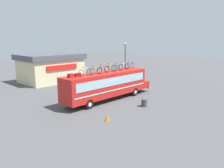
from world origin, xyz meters
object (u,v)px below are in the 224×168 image
object	(u,v)px
rooftop_bicycle_7	(130,65)
rooftop_bicycle_2	(96,71)
rooftop_bicycle_4	(110,68)
rooftop_bicycle_6	(123,66)
rooftop_bicycle_5	(118,67)
street_lamp	(125,61)
traffic_cone	(107,118)
rooftop_bicycle_3	(103,70)
luggage_bag_2	(78,75)
luggage_bag_1	(71,76)
rooftop_bicycle_1	(85,72)
bus	(108,84)
trash_bin	(144,103)

from	to	relation	value
rooftop_bicycle_7	rooftop_bicycle_2	bearing A→B (deg)	-176.02
rooftop_bicycle_4	rooftop_bicycle_7	size ratio (longest dim) A/B	1.01
rooftop_bicycle_6	rooftop_bicycle_7	xyz separation A→B (m)	(1.24, 0.05, 0.02)
rooftop_bicycle_5	street_lamp	world-z (taller)	street_lamp
traffic_cone	rooftop_bicycle_4	bearing A→B (deg)	42.36
rooftop_bicycle_3	rooftop_bicycle_7	world-z (taller)	same
luggage_bag_2	rooftop_bicycle_2	size ratio (longest dim) A/B	0.34
rooftop_bicycle_6	rooftop_bicycle_2	bearing A→B (deg)	-175.61
luggage_bag_1	rooftop_bicycle_2	xyz separation A→B (m)	(2.79, -0.46, 0.20)
luggage_bag_2	rooftop_bicycle_1	bearing A→B (deg)	-26.44
rooftop_bicycle_3	luggage_bag_1	bearing A→B (deg)	175.06
rooftop_bicycle_3	rooftop_bicycle_7	distance (m)	4.82
bus	rooftop_bicycle_2	bearing A→B (deg)	-174.86
rooftop_bicycle_6	traffic_cone	xyz separation A→B (m)	(-7.50, -4.80, -3.23)
street_lamp	rooftop_bicycle_6	bearing A→B (deg)	-140.69
bus	luggage_bag_2	bearing A→B (deg)	175.51
trash_bin	traffic_cone	xyz separation A→B (m)	(-5.46, -0.17, -0.12)
bus	street_lamp	distance (m)	9.96
rooftop_bicycle_7	luggage_bag_2	bearing A→B (deg)	179.59
trash_bin	traffic_cone	bearing A→B (deg)	-178.20
luggage_bag_2	trash_bin	bearing A→B (deg)	-45.58
bus	rooftop_bicycle_7	distance (m)	4.42
rooftop_bicycle_1	traffic_cone	size ratio (longest dim) A/B	3.35
bus	rooftop_bicycle_1	xyz separation A→B (m)	(-3.17, -0.03, 1.69)
luggage_bag_1	luggage_bag_2	size ratio (longest dim) A/B	0.91
rooftop_bicycle_3	rooftop_bicycle_4	bearing A→B (deg)	7.85
rooftop_bicycle_7	street_lamp	xyz separation A→B (m)	(4.46, 4.62, -0.08)
rooftop_bicycle_1	bus	bearing A→B (deg)	0.60
bus	rooftop_bicycle_5	size ratio (longest dim) A/B	6.94
rooftop_bicycle_6	trash_bin	xyz separation A→B (m)	(-2.03, -4.63, -3.11)
rooftop_bicycle_4	traffic_cone	xyz separation A→B (m)	(-5.19, -4.73, -3.25)
rooftop_bicycle_3	trash_bin	bearing A→B (deg)	-70.63
rooftop_bicycle_1	rooftop_bicycle_5	size ratio (longest dim) A/B	0.98
rooftop_bicycle_6	rooftop_bicycle_3	bearing A→B (deg)	-176.12
luggage_bag_1	rooftop_bicycle_2	distance (m)	2.84
rooftop_bicycle_2	rooftop_bicycle_7	size ratio (longest dim) A/B	1.01
rooftop_bicycle_2	rooftop_bicycle_7	distance (m)	5.98
rooftop_bicycle_5	street_lamp	xyz separation A→B (m)	(6.92, 4.89, -0.08)
rooftop_bicycle_1	rooftop_bicycle_2	size ratio (longest dim) A/B	1.01
luggage_bag_2	rooftop_bicycle_7	world-z (taller)	rooftop_bicycle_7
bus	rooftop_bicycle_3	world-z (taller)	rooftop_bicycle_3
rooftop_bicycle_3	street_lamp	bearing A→B (deg)	27.89
bus	rooftop_bicycle_5	world-z (taller)	rooftop_bicycle_5
rooftop_bicycle_1	rooftop_bicycle_4	bearing A→B (deg)	2.45
luggage_bag_1	trash_bin	bearing A→B (deg)	-40.72
trash_bin	street_lamp	xyz separation A→B (m)	(7.74, 9.30, 3.05)
bus	rooftop_bicycle_3	bearing A→B (deg)	-176.15
rooftop_bicycle_1	trash_bin	xyz separation A→B (m)	(3.97, -4.40, -3.11)
rooftop_bicycle_1	rooftop_bicycle_3	distance (m)	2.43
bus	rooftop_bicycle_4	bearing A→B (deg)	13.34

